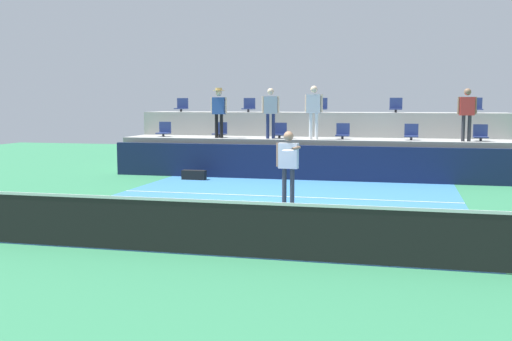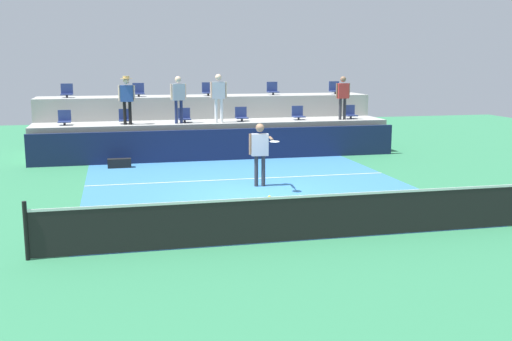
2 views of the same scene
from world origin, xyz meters
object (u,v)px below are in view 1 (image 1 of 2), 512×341
object	(u,v)px
stadium_chair_lower_right	(411,133)
spectator_in_white	(467,110)
spectator_with_hat	(219,107)
equipment_bag	(194,175)
spectator_leaning_on_rail	(271,108)
stadium_chair_upper_left	(249,106)
stadium_chair_lower_left	(220,131)
tennis_player	(288,159)
tennis_ball	(205,204)
stadium_chair_lower_mid_right	(343,132)
stadium_chair_upper_far_right	(476,107)
stadium_chair_lower_far_right	(481,134)
stadium_chair_lower_far_left	(164,130)
spectator_in_grey	(314,107)
stadium_chair_lower_mid_left	(280,132)
stadium_chair_upper_center	(321,106)
stadium_chair_upper_right	(396,106)
stadium_chair_upper_far_left	(182,106)

from	to	relation	value
stadium_chair_lower_right	spectator_in_white	xyz separation A→B (m)	(1.65, -0.38, 0.77)
spectator_with_hat	equipment_bag	world-z (taller)	spectator_with_hat
spectator_leaning_on_rail	equipment_bag	distance (m)	3.41
stadium_chair_upper_left	stadium_chair_lower_left	bearing A→B (deg)	-107.61
equipment_bag	spectator_leaning_on_rail	bearing A→B (deg)	36.64
tennis_player	tennis_ball	size ratio (longest dim) A/B	26.03
stadium_chair_upper_left	spectator_with_hat	bearing A→B (deg)	-102.78
tennis_ball	stadium_chair_lower_mid_right	bearing A→B (deg)	81.62
stadium_chair_upper_far_right	spectator_leaning_on_rail	size ratio (longest dim) A/B	0.31
stadium_chair_lower_left	stadium_chair_upper_left	bearing A→B (deg)	72.39
stadium_chair_lower_mid_right	spectator_leaning_on_rail	bearing A→B (deg)	-170.79
stadium_chair_lower_left	stadium_chair_lower_right	world-z (taller)	same
stadium_chair_lower_mid_right	stadium_chair_lower_far_right	size ratio (longest dim) A/B	1.00
stadium_chair_lower_far_left	spectator_in_grey	world-z (taller)	spectator_in_grey
stadium_chair_upper_left	stadium_chair_lower_far_left	bearing A→B (deg)	-145.83
stadium_chair_lower_right	tennis_player	xyz separation A→B (m)	(-2.91, -5.97, -0.37)
stadium_chair_lower_mid_right	stadium_chair_lower_right	size ratio (longest dim) A/B	1.00
stadium_chair_lower_mid_left	stadium_chair_upper_center	world-z (taller)	stadium_chair_upper_center
stadium_chair_upper_left	stadium_chair_lower_right	bearing A→B (deg)	-17.03
spectator_in_grey	stadium_chair_lower_left	bearing A→B (deg)	173.42
stadium_chair_upper_right	spectator_in_white	xyz separation A→B (m)	(2.18, -2.18, -0.08)
stadium_chair_upper_far_right	spectator_with_hat	size ratio (longest dim) A/B	0.31
stadium_chair_upper_left	spectator_with_hat	world-z (taller)	spectator_with_hat
stadium_chair_upper_far_left	spectator_leaning_on_rail	bearing A→B (deg)	-28.91
stadium_chair_lower_far_right	stadium_chair_upper_far_right	bearing A→B (deg)	89.69
tennis_player	tennis_ball	distance (m)	4.14
stadium_chair_lower_right	stadium_chair_upper_far_right	distance (m)	2.91
stadium_chair_upper_left	stadium_chair_upper_center	xyz separation A→B (m)	(2.69, 0.00, 0.00)
stadium_chair_lower_mid_right	spectator_in_grey	distance (m)	1.31
stadium_chair_upper_far_left	spectator_in_grey	distance (m)	5.83
spectator_in_white	tennis_ball	xyz separation A→B (m)	(-5.33, -9.63, -1.59)
stadium_chair_lower_right	spectator_in_grey	xyz separation A→B (m)	(-3.12, -0.38, 0.85)
stadium_chair_lower_left	stadium_chair_lower_right	distance (m)	6.45
spectator_with_hat	stadium_chair_upper_center	bearing A→B (deg)	34.39
stadium_chair_upper_far_left	stadium_chair_upper_right	world-z (taller)	same
spectator_with_hat	spectator_leaning_on_rail	xyz separation A→B (m)	(1.80, -0.00, -0.03)
stadium_chair_upper_center	tennis_player	world-z (taller)	stadium_chair_upper_center
stadium_chair_lower_mid_left	spectator_with_hat	world-z (taller)	spectator_with_hat
stadium_chair_lower_far_left	stadium_chair_lower_right	xyz separation A→B (m)	(8.53, 0.00, 0.00)
stadium_chair_lower_left	stadium_chair_lower_right	xyz separation A→B (m)	(6.45, 0.00, 0.00)
stadium_chair_lower_far_right	tennis_ball	bearing A→B (deg)	-120.06
stadium_chair_upper_left	spectator_leaning_on_rail	world-z (taller)	spectator_leaning_on_rail
stadium_chair_upper_right	spectator_in_grey	size ratio (longest dim) A/B	0.30
spectator_in_white	stadium_chair_lower_far_left	bearing A→B (deg)	177.84
stadium_chair_lower_far_right	equipment_bag	xyz separation A→B (m)	(-8.84, -1.99, -1.31)
stadium_chair_lower_mid_right	stadium_chair_upper_center	bearing A→B (deg)	118.48
stadium_chair_lower_far_right	spectator_with_hat	bearing A→B (deg)	-177.41
equipment_bag	tennis_ball	bearing A→B (deg)	-69.24
stadium_chair_upper_far_left	spectator_leaning_on_rail	distance (m)	4.52
stadium_chair_upper_right	tennis_ball	xyz separation A→B (m)	(-3.15, -11.82, -1.68)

